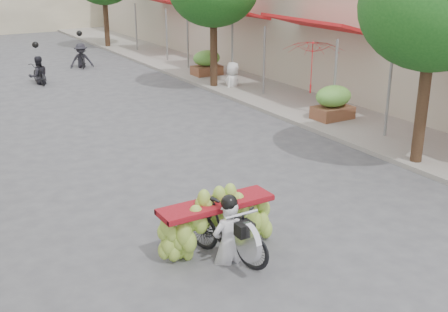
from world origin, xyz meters
TOP-DOWN VIEW (x-y plane):
  - sidewalk_right at (7.00, 15.00)m, footprint 4.00×60.00m
  - shophouse_row_right at (11.99, 14.00)m, footprint 9.77×40.00m
  - street_tree_near at (5.40, 4.00)m, footprint 3.40×3.40m
  - produce_crate_mid at (6.20, 8.00)m, footprint 1.20×0.88m
  - produce_crate_far at (6.20, 16.00)m, footprint 1.20×0.88m
  - banana_motorbike at (-0.97, 2.62)m, footprint 2.20×1.92m
  - market_umbrella at (6.08, 8.93)m, footprint 2.28×2.28m
  - pedestrian at (6.02, 13.60)m, footprint 1.06×0.95m
  - bg_motorbike_a at (-0.26, 18.37)m, footprint 0.81×1.41m
  - bg_motorbike_b at (2.31, 20.93)m, footprint 1.13×1.55m

SIDE VIEW (x-z plane):
  - sidewalk_right at x=7.00m, z-range 0.00..0.12m
  - banana_motorbike at x=-0.97m, z-range -0.33..1.70m
  - produce_crate_mid at x=6.20m, z-range 0.13..1.29m
  - produce_crate_far at x=6.20m, z-range 0.13..1.29m
  - bg_motorbike_a at x=-0.26m, z-range -0.19..1.76m
  - bg_motorbike_b at x=2.31m, z-range -0.09..1.86m
  - pedestrian at x=6.02m, z-range 0.12..1.97m
  - market_umbrella at x=6.08m, z-range 1.60..3.31m
  - shophouse_row_right at x=11.99m, z-range 0.00..6.00m
  - street_tree_near at x=5.40m, z-range 1.16..6.41m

